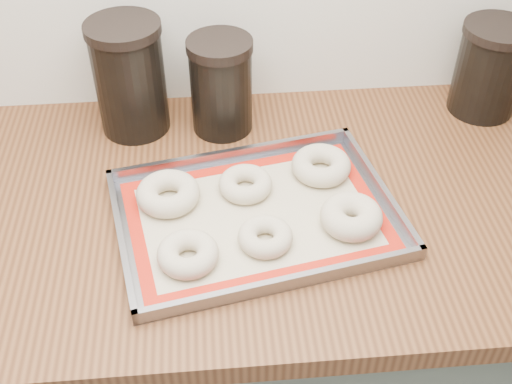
{
  "coord_description": "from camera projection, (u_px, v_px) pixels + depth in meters",
  "views": [
    {
      "loc": [
        -0.23,
        0.85,
        1.66
      ],
      "look_at": [
        -0.16,
        1.62,
        0.96
      ],
      "focal_mm": 45.0,
      "sensor_mm": 36.0,
      "label": 1
    }
  ],
  "objects": [
    {
      "name": "countertop",
      "position": [
        343.0,
        200.0,
        1.15
      ],
      "size": [
        3.06,
        0.68,
        0.04
      ],
      "primitive_type": "cube",
      "color": "brown",
      "rests_on": "cabinet"
    },
    {
      "name": "canister_left",
      "position": [
        130.0,
        77.0,
        1.2
      ],
      "size": [
        0.14,
        0.14,
        0.22
      ],
      "color": "black",
      "rests_on": "countertop"
    },
    {
      "name": "cabinet",
      "position": [
        325.0,
        346.0,
        1.45
      ],
      "size": [
        3.0,
        0.65,
        0.86
      ],
      "primitive_type": "cube",
      "color": "slate",
      "rests_on": "floor"
    },
    {
      "name": "bagel_front_left",
      "position": [
        188.0,
        254.0,
        0.99
      ],
      "size": [
        0.1,
        0.1,
        0.03
      ],
      "primitive_type": "torus",
      "rotation": [
        0.0,
        0.0,
        -0.05
      ],
      "color": "beige",
      "rests_on": "baking_mat"
    },
    {
      "name": "bagel_front_mid",
      "position": [
        265.0,
        237.0,
        1.02
      ],
      "size": [
        0.11,
        0.11,
        0.03
      ],
      "primitive_type": "torus",
      "rotation": [
        0.0,
        0.0,
        0.35
      ],
      "color": "beige",
      "rests_on": "baking_mat"
    },
    {
      "name": "bagel_back_mid",
      "position": [
        245.0,
        184.0,
        1.12
      ],
      "size": [
        0.13,
        0.13,
        0.03
      ],
      "primitive_type": "torus",
      "rotation": [
        0.0,
        0.0,
        0.53
      ],
      "color": "beige",
      "rests_on": "baking_mat"
    },
    {
      "name": "baking_mat",
      "position": [
        256.0,
        216.0,
        1.08
      ],
      "size": [
        0.47,
        0.37,
        0.0
      ],
      "rotation": [
        0.0,
        0.0,
        0.19
      ],
      "color": "#C6B793",
      "rests_on": "baking_tray"
    },
    {
      "name": "bagel_front_right",
      "position": [
        351.0,
        217.0,
        1.05
      ],
      "size": [
        0.11,
        0.11,
        0.04
      ],
      "primitive_type": "torus",
      "rotation": [
        0.0,
        0.0,
        -0.04
      ],
      "color": "beige",
      "rests_on": "baking_mat"
    },
    {
      "name": "canister_mid",
      "position": [
        221.0,
        85.0,
        1.21
      ],
      "size": [
        0.12,
        0.12,
        0.19
      ],
      "color": "black",
      "rests_on": "countertop"
    },
    {
      "name": "bagel_back_right",
      "position": [
        321.0,
        165.0,
        1.15
      ],
      "size": [
        0.11,
        0.11,
        0.04
      ],
      "primitive_type": "torus",
      "rotation": [
        0.0,
        0.0,
        0.05
      ],
      "color": "beige",
      "rests_on": "baking_mat"
    },
    {
      "name": "bagel_back_left",
      "position": [
        168.0,
        194.0,
        1.09
      ],
      "size": [
        0.12,
        0.12,
        0.04
      ],
      "primitive_type": "torus",
      "rotation": [
        0.0,
        0.0,
        -0.11
      ],
      "color": "beige",
      "rests_on": "baking_mat"
    },
    {
      "name": "canister_right",
      "position": [
        490.0,
        69.0,
        1.26
      ],
      "size": [
        0.14,
        0.14,
        0.19
      ],
      "color": "black",
      "rests_on": "countertop"
    },
    {
      "name": "baking_tray",
      "position": [
        256.0,
        215.0,
        1.08
      ],
      "size": [
        0.52,
        0.41,
        0.03
      ],
      "rotation": [
        0.0,
        0.0,
        0.19
      ],
      "color": "gray",
      "rests_on": "countertop"
    }
  ]
}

